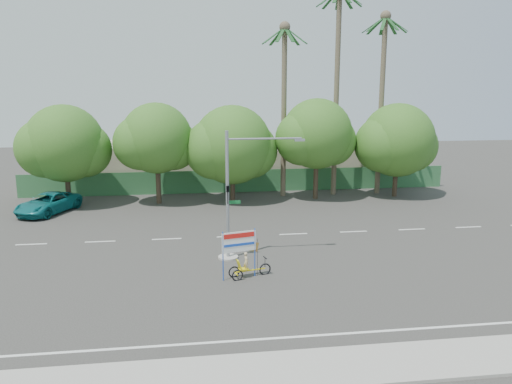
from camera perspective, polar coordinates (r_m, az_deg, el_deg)
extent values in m
plane|color=#33302D|center=(24.35, 3.54, -10.38)|extent=(120.00, 120.00, 0.00)
cube|color=gray|center=(17.80, 8.50, -19.23)|extent=(50.00, 2.40, 0.12)
cube|color=#336B3D|center=(44.58, -1.80, 1.27)|extent=(38.00, 0.08, 2.00)
cube|color=#B8AA92|center=(48.94, -14.11, 3.05)|extent=(12.00, 8.00, 4.00)
cube|color=#B8AA92|center=(50.23, 6.79, 3.32)|extent=(14.00, 8.00, 3.60)
cylinder|color=#473828|center=(41.87, -20.71, 0.86)|extent=(0.40, 0.40, 3.52)
sphere|color=#295719|center=(41.42, -21.03, 5.21)|extent=(6.00, 6.00, 6.00)
sphere|color=#295719|center=(41.48, -19.06, 4.57)|extent=(4.32, 4.32, 4.32)
sphere|color=#295719|center=(41.55, -22.89, 4.63)|extent=(4.56, 4.56, 4.56)
cylinder|color=#473828|center=(40.83, -11.11, 1.30)|extent=(0.40, 0.40, 3.74)
sphere|color=#295719|center=(40.36, -11.30, 6.05)|extent=(5.60, 5.60, 5.60)
sphere|color=#295719|center=(40.66, -9.47, 5.32)|extent=(4.03, 4.03, 4.03)
sphere|color=#295719|center=(40.24, -13.10, 5.47)|extent=(4.26, 4.26, 4.26)
cylinder|color=#473828|center=(40.94, -2.69, 1.23)|extent=(0.40, 0.40, 3.30)
sphere|color=#295719|center=(40.49, -2.73, 5.40)|extent=(6.40, 6.40, 6.40)
sphere|color=#295719|center=(41.00, -0.75, 4.76)|extent=(4.61, 4.61, 4.61)
sphere|color=#295719|center=(40.18, -4.75, 4.90)|extent=(4.86, 4.86, 4.86)
cylinder|color=#473828|center=(42.07, 6.85, 1.84)|extent=(0.40, 0.40, 3.87)
sphere|color=#295719|center=(41.60, 6.97, 6.62)|extent=(5.80, 5.80, 5.80)
sphere|color=#295719|center=(42.30, 8.57, 5.82)|extent=(4.18, 4.18, 4.18)
sphere|color=#295719|center=(41.08, 5.28, 6.10)|extent=(4.41, 4.41, 4.41)
cylinder|color=#473828|center=(44.37, 15.64, 1.72)|extent=(0.40, 0.40, 3.43)
sphere|color=#295719|center=(43.95, 15.86, 5.72)|extent=(6.20, 6.20, 6.20)
sphere|color=#295719|center=(44.85, 17.31, 5.05)|extent=(4.46, 4.46, 4.46)
sphere|color=#295719|center=(43.21, 14.27, 5.29)|extent=(4.71, 4.71, 4.71)
cylinder|color=#70604C|center=(43.42, 9.17, 10.80)|extent=(0.44, 0.44, 17.00)
cube|color=#1C4C21|center=(44.92, 9.37, 20.87)|extent=(0.61, 1.93, 1.36)
cylinder|color=#70604C|center=(44.76, 14.10, 9.34)|extent=(0.44, 0.44, 15.00)
sphere|color=#70604C|center=(45.10, 14.61, 18.90)|extent=(0.90, 0.90, 0.90)
cube|color=#1C4C21|center=(45.37, 15.72, 17.95)|extent=(1.91, 0.28, 1.36)
cube|color=#1C4C21|center=(45.85, 15.14, 17.92)|extent=(1.65, 1.44, 1.36)
cube|color=#1C4C21|center=(45.94, 14.31, 17.95)|extent=(0.61, 1.93, 1.36)
cube|color=#1C4C21|center=(45.61, 13.58, 18.03)|extent=(1.20, 1.80, 1.36)
cube|color=#1C4C21|center=(45.00, 13.30, 18.13)|extent=(1.89, 0.92, 1.36)
cube|color=#1C4C21|center=(44.41, 13.61, 18.20)|extent=(1.89, 0.92, 1.36)
cube|color=#1C4C21|center=(44.10, 14.38, 18.21)|extent=(1.20, 1.80, 1.36)
cube|color=#1C4C21|center=(44.23, 15.24, 18.15)|extent=(0.61, 1.93, 1.36)
cube|color=#1C4C21|center=(44.74, 15.77, 18.04)|extent=(1.65, 1.44, 1.36)
cylinder|color=#70604C|center=(42.40, 3.20, 8.88)|extent=(0.44, 0.44, 14.00)
sphere|color=#70604C|center=(42.61, 3.31, 18.32)|extent=(0.90, 0.90, 0.90)
cube|color=#1C4C21|center=(42.73, 4.60, 17.39)|extent=(1.91, 0.28, 1.36)
cube|color=#1C4C21|center=(43.27, 4.13, 17.33)|extent=(1.65, 1.44, 1.36)
cube|color=#1C4C21|center=(43.48, 3.28, 17.32)|extent=(0.61, 1.93, 1.36)
cube|color=#1C4C21|center=(43.26, 2.45, 17.35)|extent=(1.20, 1.80, 1.36)
cube|color=#1C4C21|center=(42.70, 1.99, 17.43)|extent=(1.89, 0.92, 1.36)
cube|color=#1C4C21|center=(42.07, 2.15, 17.51)|extent=(1.89, 0.92, 1.36)
cube|color=#1C4C21|center=(41.66, 2.86, 17.56)|extent=(1.20, 1.80, 1.36)
cube|color=#1C4C21|center=(41.67, 3.79, 17.55)|extent=(0.61, 1.93, 1.36)
cube|color=#1C4C21|center=(42.09, 4.48, 17.48)|extent=(1.65, 1.44, 1.36)
cylinder|color=gray|center=(27.72, -3.20, -7.44)|extent=(1.10, 1.10, 0.10)
cylinder|color=gray|center=(26.78, -3.28, -0.46)|extent=(0.18, 0.18, 7.00)
cylinder|color=gray|center=(26.52, 0.98, 6.12)|extent=(4.00, 0.10, 0.10)
cube|color=gray|center=(26.88, 5.00, 5.94)|extent=(0.55, 0.20, 0.12)
imported|color=black|center=(26.54, -3.25, -0.35)|extent=(0.16, 0.20, 1.00)
cube|color=#14662D|center=(26.88, -2.53, -1.17)|extent=(0.70, 0.04, 0.18)
torus|color=black|center=(25.30, 1.03, -8.82)|extent=(0.62, 0.22, 0.62)
torus|color=black|center=(25.01, -2.53, -9.12)|extent=(0.58, 0.20, 0.58)
torus|color=black|center=(24.56, -2.14, -9.52)|extent=(0.58, 0.20, 0.58)
cube|color=yellow|center=(25.01, -0.63, -8.93)|extent=(1.52, 0.42, 0.05)
cube|color=yellow|center=(24.78, -2.33, -9.28)|extent=(0.18, 0.55, 0.05)
cube|color=yellow|center=(24.84, -1.43, -8.76)|extent=(0.54, 0.48, 0.05)
cube|color=yellow|center=(24.68, -1.98, -8.28)|extent=(0.29, 0.42, 0.50)
cylinder|color=black|center=(25.17, 1.04, -8.04)|extent=(0.03, 0.03, 0.50)
cube|color=black|center=(25.09, 1.04, -7.51)|extent=(0.13, 0.41, 0.04)
imported|color=#CCB284|center=(24.77, -1.13, -7.97)|extent=(0.32, 0.41, 0.99)
cylinder|color=blue|center=(24.26, -3.79, -7.35)|extent=(0.06, 0.06, 2.47)
cylinder|color=blue|center=(24.78, -0.14, -6.90)|extent=(0.06, 0.06, 2.47)
cube|color=white|center=(24.31, -1.96, -5.70)|extent=(1.70, 0.46, 1.01)
cube|color=red|center=(24.18, -1.94, -5.00)|extent=(1.51, 0.38, 0.24)
cube|color=blue|center=(24.32, -1.93, -6.03)|extent=(1.51, 0.38, 0.13)
cylinder|color=black|center=(24.92, 0.16, -7.46)|extent=(0.02, 0.02, 1.92)
cube|color=red|center=(24.61, -0.54, -6.25)|extent=(0.79, 0.21, 0.60)
imported|color=#106D70|center=(40.20, -22.67, -1.20)|extent=(4.52, 5.95, 1.50)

